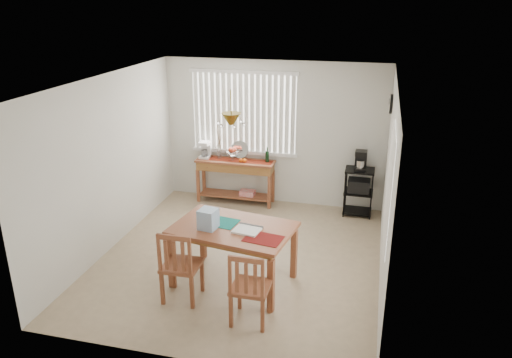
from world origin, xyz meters
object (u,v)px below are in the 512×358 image
(dining_table, at_px, (233,233))
(chair_left, at_px, (180,266))
(wire_cart, at_px, (359,188))
(chair_right, at_px, (250,288))
(cart_items, at_px, (361,160))
(sideboard, at_px, (236,171))

(dining_table, bearing_deg, chair_left, -132.98)
(wire_cart, bearing_deg, chair_right, -106.93)
(dining_table, height_order, chair_right, chair_right)
(dining_table, bearing_deg, cart_items, 60.80)
(wire_cart, distance_m, chair_left, 3.78)
(sideboard, bearing_deg, wire_cart, -0.70)
(sideboard, distance_m, chair_left, 3.24)
(dining_table, distance_m, chair_left, 0.81)
(sideboard, distance_m, dining_table, 2.78)
(cart_items, xyz_separation_m, chair_right, (-1.05, -3.46, -0.53))
(dining_table, bearing_deg, chair_right, -61.77)
(chair_right, bearing_deg, sideboard, 108.69)
(chair_right, bearing_deg, wire_cart, 73.07)
(chair_left, distance_m, chair_right, 0.99)
(sideboard, relative_size, wire_cart, 1.73)
(cart_items, relative_size, dining_table, 0.21)
(sideboard, relative_size, chair_left, 1.47)
(cart_items, bearing_deg, chair_right, -106.89)
(cart_items, bearing_deg, chair_left, -121.96)
(chair_left, height_order, chair_right, chair_left)
(cart_items, relative_size, chair_left, 0.35)
(sideboard, bearing_deg, dining_table, -74.44)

